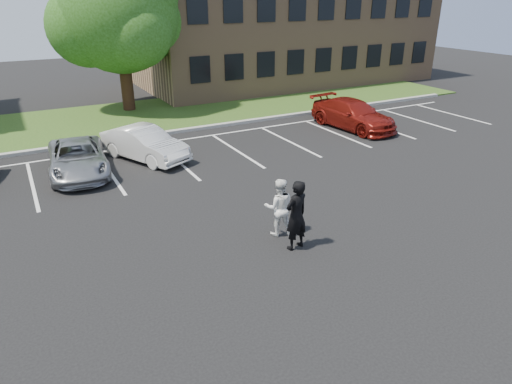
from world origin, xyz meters
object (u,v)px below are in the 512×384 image
(man_white_shirt, at_px, (279,207))
(car_white_sedan, at_px, (145,144))
(car_silver_minivan, at_px, (78,158))
(car_red_compact, at_px, (353,114))
(tree, at_px, (120,15))
(man_black_suit, at_px, (296,215))
(office_building, at_px, (286,26))

(man_white_shirt, distance_m, car_white_sedan, 8.45)
(man_white_shirt, bearing_deg, car_silver_minivan, -38.28)
(car_red_compact, bearing_deg, tree, 127.89)
(man_black_suit, relative_size, man_white_shirt, 1.16)
(office_building, bearing_deg, car_silver_minivan, -142.71)
(car_silver_minivan, xyz_separation_m, car_white_sedan, (2.74, 0.39, 0.06))
(man_black_suit, distance_m, car_silver_minivan, 9.81)
(car_silver_minivan, bearing_deg, car_white_sedan, 13.67)
(man_black_suit, relative_size, car_red_compact, 0.40)
(tree, distance_m, car_silver_minivan, 11.51)
(tree, bearing_deg, man_black_suit, -90.31)
(tree, height_order, car_silver_minivan, tree)
(man_black_suit, bearing_deg, tree, -101.72)
(office_building, xyz_separation_m, man_black_suit, (-13.53, -22.40, -3.15))
(man_white_shirt, bearing_deg, tree, -67.25)
(man_black_suit, bearing_deg, car_silver_minivan, -75.29)
(tree, xyz_separation_m, man_black_suit, (-0.10, -18.33, -4.35))
(office_building, relative_size, man_black_suit, 11.16)
(office_building, relative_size, car_silver_minivan, 4.92)
(tree, xyz_separation_m, car_white_sedan, (-1.68, -9.13, -4.66))
(office_building, relative_size, man_white_shirt, 12.90)
(man_white_shirt, xyz_separation_m, car_red_compact, (9.27, 7.94, -0.14))
(tree, height_order, car_white_sedan, tree)
(office_building, relative_size, car_red_compact, 4.49)
(man_black_suit, height_order, car_white_sedan, man_black_suit)
(tree, relative_size, car_white_sedan, 2.11)
(man_white_shirt, bearing_deg, car_white_sedan, -56.15)
(car_silver_minivan, bearing_deg, man_black_suit, -58.35)
(office_building, xyz_separation_m, car_red_compact, (-4.25, -13.56, -3.43))
(office_building, bearing_deg, tree, -163.14)
(car_white_sedan, bearing_deg, car_silver_minivan, 163.09)
(car_red_compact, bearing_deg, car_silver_minivan, 174.00)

